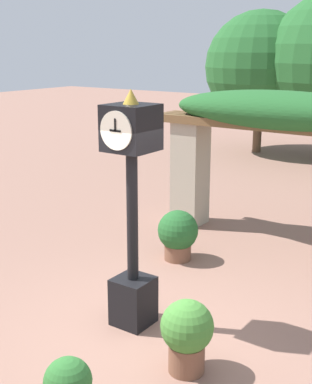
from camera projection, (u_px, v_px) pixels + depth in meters
ground_plane at (144, 333)px, 6.59m from camera, size 60.00×60.00×0.00m
pedestal_clock at (132, 206)px, 6.43m from camera, size 0.54×0.59×2.96m
pergola at (279, 133)px, 9.20m from camera, size 4.74×1.17×2.70m
potted_plant_near_left at (187, 333)px, 5.72m from camera, size 0.58×0.58×0.83m
potted_plant_far_left at (178, 233)px, 8.77m from camera, size 0.67×0.67×0.84m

